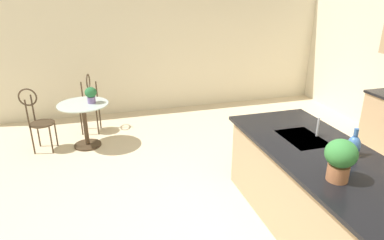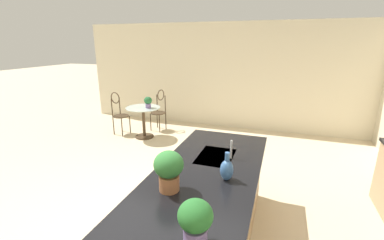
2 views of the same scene
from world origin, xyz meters
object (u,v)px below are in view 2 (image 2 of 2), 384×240
potted_plant_counter_far (195,220)px  potted_plant_counter_near (169,168)px  chair_by_island (119,111)px  potted_plant_on_table (148,102)px  bistro_table (144,119)px  vase_on_counter (227,170)px  chair_near_window (159,108)px

potted_plant_counter_far → potted_plant_counter_near: bearing=-141.9°
chair_by_island → potted_plant_counter_near: size_ratio=2.76×
potted_plant_on_table → potted_plant_counter_near: size_ratio=0.69×
bistro_table → chair_by_island: 0.72m
potted_plant_counter_near → vase_on_counter: (-0.35, 0.45, -0.11)m
vase_on_counter → potted_plant_on_table: bearing=-140.4°
potted_plant_counter_near → vase_on_counter: potted_plant_counter_near is taller
potted_plant_counter_far → chair_near_window: bearing=-151.2°
chair_by_island → vase_on_counter: size_ratio=3.62×
bistro_table → chair_by_island: chair_by_island is taller
bistro_table → chair_near_window: 0.68m
bistro_table → chair_by_island: size_ratio=0.77×
potted_plant_on_table → chair_by_island: bearing=-92.9°
chair_by_island → potted_plant_counter_far: potted_plant_counter_far is taller
potted_plant_counter_near → vase_on_counter: size_ratio=1.31×
bistro_table → potted_plant_on_table: potted_plant_on_table is taller
bistro_table → potted_plant_counter_far: bearing=33.7°
potted_plant_on_table → potted_plant_counter_far: (3.87, 2.44, 0.22)m
bistro_table → potted_plant_counter_near: (3.32, 2.15, 0.69)m
chair_near_window → vase_on_counter: size_ratio=3.62×
chair_near_window → chair_by_island: same height
potted_plant_counter_near → potted_plant_counter_far: (0.55, 0.43, -0.03)m
bistro_table → potted_plant_counter_far: (3.87, 2.58, 0.66)m
bistro_table → vase_on_counter: 3.99m
potted_plant_counter_far → vase_on_counter: (-0.90, 0.02, -0.08)m
chair_by_island → potted_plant_counter_near: bearing=40.3°
chair_by_island → potted_plant_counter_far: 5.14m
potted_plant_counter_far → vase_on_counter: 0.90m
potted_plant_counter_near → potted_plant_counter_far: 0.70m
potted_plant_on_table → potted_plant_counter_far: bearing=32.2°
bistro_table → potted_plant_counter_near: 4.02m
chair_by_island → potted_plant_counter_near: potted_plant_counter_near is taller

